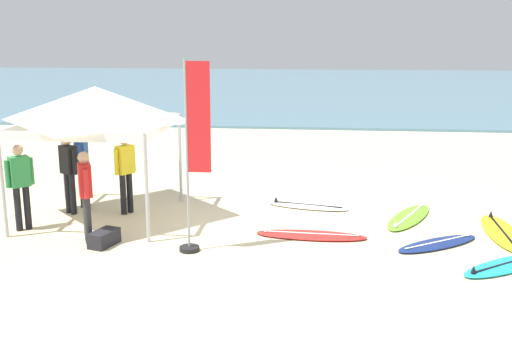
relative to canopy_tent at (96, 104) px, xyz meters
name	(u,v)px	position (x,y,z in m)	size (l,w,h in m)	color
ground_plane	(234,227)	(2.84, -0.37, -2.39)	(80.00, 80.00, 0.00)	beige
sea	(294,87)	(2.84, 30.00, -2.34)	(80.00, 36.00, 0.10)	#568499
canopy_tent	(96,104)	(0.00, 0.00, 0.00)	(2.88, 2.88, 2.75)	#B7B7BC
surfboard_navy	(438,243)	(6.71, -1.02, -2.35)	(1.80, 1.45, 0.19)	navy
surfboard_cyan	(506,265)	(7.64, -1.99, -2.35)	(1.92, 1.59, 0.19)	#23B2CC
surfboard_yellow	(502,232)	(8.06, -0.25, -2.35)	(0.68, 2.29, 0.19)	yellow
surfboard_red	(311,235)	(4.37, -0.79, -2.35)	(2.14, 0.69, 0.19)	red
surfboard_lime	(409,217)	(6.40, 0.56, -2.35)	(1.43, 2.15, 0.19)	#7AD12D
surfboard_white	(308,206)	(4.28, 1.19, -2.35)	(1.87, 0.87, 0.19)	white
person_black	(69,168)	(-0.77, 0.24, -1.40)	(0.47, 0.39, 1.71)	black
person_green	(20,181)	(-1.27, -0.92, -1.40)	(0.42, 0.41, 1.71)	black
person_yellow	(125,168)	(0.42, 0.37, -1.40)	(0.38, 0.48, 1.71)	black
person_red	(86,190)	(0.26, -1.46, -1.40)	(0.35, 0.50, 1.71)	#2D2D33
person_blue	(82,163)	(-0.69, 0.79, -1.40)	(0.26, 0.55, 1.71)	#2D2D33
banner_flag	(194,165)	(2.34, -1.76, -0.81)	(0.60, 0.36, 3.40)	#99999E
gear_bag_near_tent	(104,238)	(0.62, -1.64, -2.25)	(0.60, 0.32, 0.28)	#232328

